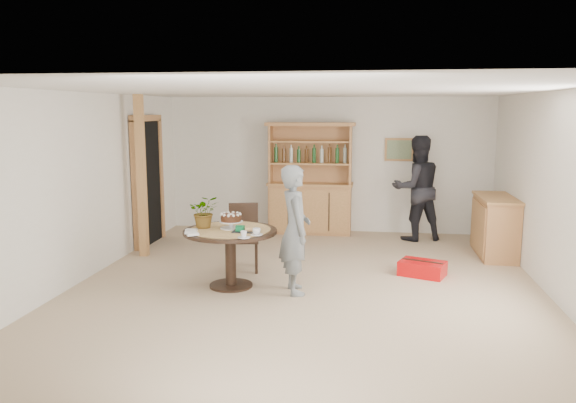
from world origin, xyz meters
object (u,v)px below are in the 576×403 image
(adult_person, at_px, (417,188))
(teen_boy, at_px, (295,230))
(hutch, at_px, (310,196))
(sideboard, at_px, (495,226))
(red_suitcase, at_px, (422,268))
(dining_table, at_px, (230,241))
(dining_chair, at_px, (244,232))

(adult_person, bearing_deg, teen_boy, 41.96)
(hutch, height_order, teen_boy, hutch)
(sideboard, distance_m, adult_person, 1.55)
(hutch, xyz_separation_m, red_suitcase, (1.83, -2.51, -0.59))
(hutch, xyz_separation_m, teen_boy, (0.18, -3.47, 0.11))
(sideboard, relative_size, red_suitcase, 1.79)
(sideboard, relative_size, teen_boy, 0.78)
(dining_table, distance_m, red_suitcase, 2.69)
(dining_table, bearing_deg, hutch, 78.74)
(sideboard, bearing_deg, dining_table, -150.19)
(sideboard, xyz_separation_m, dining_table, (-3.71, -2.13, 0.13))
(adult_person, height_order, red_suitcase, adult_person)
(dining_table, bearing_deg, red_suitcase, 19.01)
(red_suitcase, bearing_deg, adult_person, 109.43)
(dining_chair, height_order, red_suitcase, dining_chair)
(red_suitcase, bearing_deg, teen_boy, -128.64)
(hutch, relative_size, dining_table, 1.70)
(sideboard, relative_size, dining_table, 1.05)
(adult_person, relative_size, red_suitcase, 2.60)
(teen_boy, distance_m, red_suitcase, 2.04)
(sideboard, bearing_deg, teen_boy, -142.11)
(dining_table, bearing_deg, sideboard, 29.81)
(dining_table, distance_m, adult_person, 4.02)
(dining_chair, xyz_separation_m, teen_boy, (0.87, -0.93, 0.27))
(dining_table, height_order, red_suitcase, dining_table)
(teen_boy, xyz_separation_m, adult_person, (1.72, 3.17, 0.11))
(red_suitcase, bearing_deg, dining_chair, -158.08)
(adult_person, bearing_deg, red_suitcase, 68.67)
(sideboard, xyz_separation_m, teen_boy, (-2.86, -2.23, 0.33))
(hutch, bearing_deg, sideboard, -22.21)
(hutch, xyz_separation_m, sideboard, (3.04, -1.24, -0.22))
(teen_boy, bearing_deg, dining_table, 64.89)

